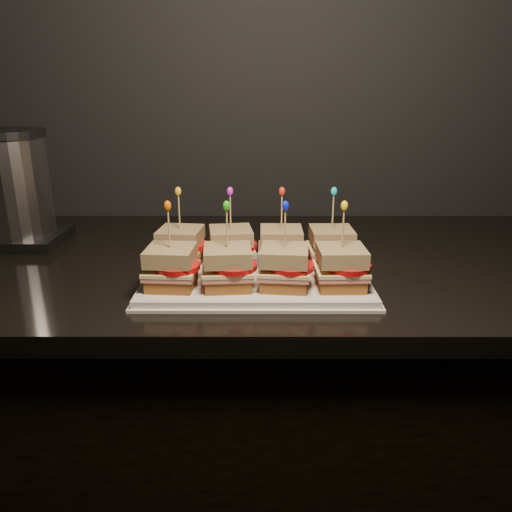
{
  "coord_description": "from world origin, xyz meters",
  "views": [
    {
      "loc": [
        -0.67,
        0.6,
        1.3
      ],
      "look_at": [
        -0.67,
        1.48,
        1.0
      ],
      "focal_mm": 35.0,
      "sensor_mm": 36.0,
      "label": 1
    }
  ],
  "objects": [
    {
      "name": "sandwich_0_tomato",
      "position": [
        -0.81,
        1.54,
        1.0
      ],
      "size": [
        0.08,
        0.08,
        0.01
      ],
      "primitive_type": "cylinder",
      "color": "red",
      "rests_on": "sandwich_0_cheese"
    },
    {
      "name": "sandwich_4_ham",
      "position": [
        -0.82,
        1.42,
        0.99
      ],
      "size": [
        0.09,
        0.09,
        0.01
      ],
      "primitive_type": "cube",
      "rotation": [
        0.0,
        0.0,
        -0.07
      ],
      "color": "#BB5C57",
      "rests_on": "sandwich_4_bread_bot"
    },
    {
      "name": "sandwich_1_frill",
      "position": [
        -0.72,
        1.54,
        1.11
      ],
      "size": [
        0.01,
        0.01,
        0.02
      ],
      "primitive_type": "ellipsoid",
      "color": "#C61EC7",
      "rests_on": "sandwich_1_pick"
    },
    {
      "name": "sandwich_6_bread_bot",
      "position": [
        -0.62,
        1.42,
        0.97
      ],
      "size": [
        0.09,
        0.09,
        0.02
      ],
      "primitive_type": "cube",
      "rotation": [
        0.0,
        0.0,
        -0.1
      ],
      "color": "brown",
      "rests_on": "platter"
    },
    {
      "name": "sandwich_2_pick",
      "position": [
        -0.62,
        1.54,
        1.06
      ],
      "size": [
        0.0,
        0.0,
        0.09
      ],
      "primitive_type": "cylinder",
      "color": "tan",
      "rests_on": "sandwich_2_bread_top"
    },
    {
      "name": "sandwich_1_bread_bot",
      "position": [
        -0.72,
        1.54,
        0.97
      ],
      "size": [
        0.09,
        0.09,
        0.02
      ],
      "primitive_type": "cube",
      "rotation": [
        0.0,
        0.0,
        0.13
      ],
      "color": "brown",
      "rests_on": "platter"
    },
    {
      "name": "sandwich_2_bread_bot",
      "position": [
        -0.62,
        1.54,
        0.97
      ],
      "size": [
        0.08,
        0.08,
        0.02
      ],
      "primitive_type": "cube",
      "rotation": [
        0.0,
        0.0,
        -0.01
      ],
      "color": "brown",
      "rests_on": "platter"
    },
    {
      "name": "sandwich_7_bread_bot",
      "position": [
        -0.52,
        1.42,
        0.97
      ],
      "size": [
        0.08,
        0.08,
        0.02
      ],
      "primitive_type": "cube",
      "rotation": [
        0.0,
        0.0,
        0.03
      ],
      "color": "brown",
      "rests_on": "platter"
    },
    {
      "name": "sandwich_6_tomato",
      "position": [
        -0.61,
        1.42,
        1.0
      ],
      "size": [
        0.08,
        0.08,
        0.01
      ],
      "primitive_type": "cylinder",
      "color": "red",
      "rests_on": "sandwich_6_cheese"
    },
    {
      "name": "sandwich_3_pick",
      "position": [
        -0.52,
        1.54,
        1.06
      ],
      "size": [
        0.0,
        0.0,
        0.09
      ],
      "primitive_type": "cylinder",
      "color": "tan",
      "rests_on": "sandwich_3_bread_top"
    },
    {
      "name": "sandwich_0_bread_top",
      "position": [
        -0.82,
        1.54,
        1.02
      ],
      "size": [
        0.09,
        0.09,
        0.03
      ],
      "primitive_type": "cube",
      "rotation": [
        0.0,
        0.0,
        -0.12
      ],
      "color": "#4E2611",
      "rests_on": "sandwich_0_tomato"
    },
    {
      "name": "sandwich_0_cheese",
      "position": [
        -0.82,
        1.54,
        0.99
      ],
      "size": [
        0.1,
        0.1,
        0.01
      ],
      "primitive_type": "cube",
      "rotation": [
        0.0,
        0.0,
        -0.12
      ],
      "color": "beige",
      "rests_on": "sandwich_0_ham"
    },
    {
      "name": "sandwich_0_frill",
      "position": [
        -0.82,
        1.54,
        1.11
      ],
      "size": [
        0.01,
        0.01,
        0.02
      ],
      "primitive_type": "ellipsoid",
      "color": "#E9AF11",
      "rests_on": "sandwich_0_pick"
    },
    {
      "name": "sandwich_3_frill",
      "position": [
        -0.52,
        1.54,
        1.11
      ],
      "size": [
        0.01,
        0.01,
        0.02
      ],
      "primitive_type": "ellipsoid",
      "color": "#12ADC0",
      "rests_on": "sandwich_3_pick"
    },
    {
      "name": "sandwich_4_bread_top",
      "position": [
        -0.82,
        1.42,
        1.02
      ],
      "size": [
        0.09,
        0.09,
        0.03
      ],
      "primitive_type": "cube",
      "rotation": [
        0.0,
        0.0,
        -0.07
      ],
      "color": "#4E2611",
      "rests_on": "sandwich_4_tomato"
    },
    {
      "name": "sandwich_6_bread_top",
      "position": [
        -0.62,
        1.42,
        1.02
      ],
      "size": [
        0.09,
        0.09,
        0.03
      ],
      "primitive_type": "cube",
      "rotation": [
        0.0,
        0.0,
        -0.1
      ],
      "color": "#4E2611",
      "rests_on": "sandwich_6_tomato"
    },
    {
      "name": "sandwich_6_ham",
      "position": [
        -0.62,
        1.42,
        0.99
      ],
      "size": [
        0.1,
        0.09,
        0.01
      ],
      "primitive_type": "cube",
      "rotation": [
        0.0,
        0.0,
        -0.1
      ],
      "color": "#BB5C57",
      "rests_on": "sandwich_6_bread_bot"
    },
    {
      "name": "sandwich_5_bread_top",
      "position": [
        -0.72,
        1.42,
        1.02
      ],
      "size": [
        0.09,
        0.09,
        0.03
      ],
      "primitive_type": "cube",
      "rotation": [
        0.0,
        0.0,
        0.08
      ],
      "color": "#4E2611",
      "rests_on": "sandwich_5_tomato"
    },
    {
      "name": "sandwich_1_pick",
      "position": [
        -0.72,
        1.54,
        1.06
      ],
      "size": [
        0.0,
        0.0,
        0.09
      ],
      "primitive_type": "cylinder",
      "color": "tan",
      "rests_on": "sandwich_1_bread_top"
    },
    {
      "name": "sandwich_6_frill",
      "position": [
        -0.62,
        1.42,
        1.11
      ],
      "size": [
        0.01,
        0.01,
        0.02
      ],
      "primitive_type": "ellipsoid",
      "color": "#0B16D9",
      "rests_on": "sandwich_6_pick"
    },
    {
      "name": "granite_slab",
      "position": [
        -0.29,
        1.64,
        0.92
      ],
      "size": [
        2.73,
        0.74,
        0.04
      ],
      "primitive_type": "cube",
      "color": "black",
      "rests_on": "cabinet"
    },
    {
      "name": "sandwich_4_tomato",
      "position": [
        -0.81,
        1.42,
        1.0
      ],
      "size": [
        0.08,
        0.08,
        0.01
      ],
      "primitive_type": "cylinder",
      "color": "red",
      "rests_on": "sandwich_4_cheese"
    },
    {
      "name": "sandwich_6_cheese",
      "position": [
        -0.62,
        1.42,
        0.99
      ],
      "size": [
        0.1,
        0.1,
        0.01
      ],
      "primitive_type": "cube",
      "rotation": [
        0.0,
        0.0,
        -0.1
      ],
      "color": "beige",
      "rests_on": "sandwich_6_ham"
    },
    {
      "name": "sandwich_7_pick",
      "position": [
        -0.52,
        1.42,
        1.06
      ],
      "size": [
        0.0,
        0.0,
        0.09
      ],
      "primitive_type": "cylinder",
      "color": "tan",
      "rests_on": "sandwich_7_bread_top"
    },
    {
      "name": "sandwich_6_pick",
      "position": [
        -0.62,
        1.42,
        1.06
      ],
      "size": [
        0.0,
        0.0,
        0.09
      ],
      "primitive_type": "cylinder",
      "color": "tan",
      "rests_on": "sandwich_6_bread_top"
    },
    {
      "name": "sandwich_2_cheese",
      "position": [
        -0.62,
        1.54,
        0.99
      ],
      "size": [
        0.09,
        0.09,
        0.01
      ],
      "primitive_type": "cube",
      "rotation": [
        0.0,
        0.0,
        -0.01
      ],
      "color": "beige",
      "rests_on": "sandwich_2_ham"
    },
    {
      "name": "platter",
      "position": [
        -0.67,
        1.48,
        0.95
      ],
      "size": [
        0.42,
        0.26,
        0.02
      ],
      "primitive_type": "cube",
      "color": "silver",
      "rests_on": "granite_slab"
    },
    {
      "name": "sandwich_3_bread_bot",
      "position": [
        -0.52,
        1.54,
        0.97
      ],
      "size": [
        0.08,
        0.08,
        0.02
      ],
      "primitive_type": "cube",
      "rotation": [
        0.0,
        0.0,
        0.03
      ],
      "color": "brown",
      "rests_on": "platter"
    },
    {
      "name": "sandwich_2_frill",
      "position": [
        -0.62,
        1.54,
        1.11
      ],
      "size": [
        0.01,
        0.01,
        0.02
      ],
      "primitive_type": "ellipsoid",
      "color": "red",
      "rests_on": "sandwich_2_pick"
    },
    {
      "name": "sandwich_4_pick",
      "position": [
        -0.82,
        1.42,
        1.06
      ],
      "size": [
        0.0,
        0.0,
        0.09
      ],
      "primitive_type": "cylinder",
      "color": "tan",
      "rests_on": "sandwich_4_bread_top"
    },
    {
      "name": "sandwich_7_cheese",
      "position": [
        -0.52,
        1.42,
        0.99
      ],
      "size": [
        0.09,
        0.09,
        0.01
      ],
      "primitive_type": "cube",
      "rotation": [
        0.0,
        0.0,
        0.03
      ],
      "color": "beige",
      "rests_on": "sandwich_7_ham"
    },
    {
      "name": "wall_back",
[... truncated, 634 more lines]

